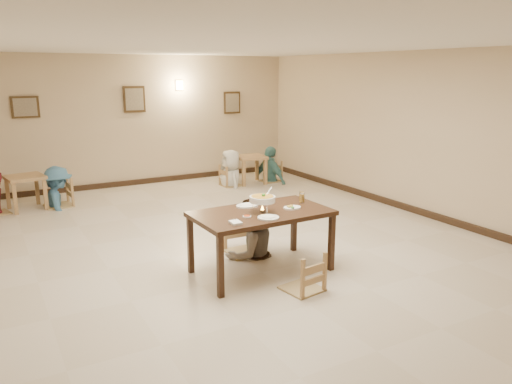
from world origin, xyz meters
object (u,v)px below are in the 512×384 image
bg_table_right (250,161)px  bg_chair_lr (56,180)px  bg_diner_c (231,150)px  chair_near (303,254)px  curry_warmer (262,199)px  main_diner (250,198)px  bg_diner_d (271,146)px  bg_diner_b (55,166)px  main_table (261,217)px  bg_table_left (25,182)px  bg_chair_rl (231,166)px  drink_glass (302,198)px  bg_chair_rr (270,162)px  chair_far (244,218)px

bg_table_right → bg_chair_lr: bg_chair_lr is taller
bg_table_right → bg_diner_c: 0.61m
chair_near → curry_warmer: size_ratio=2.50×
main_diner → bg_chair_lr: bearing=-71.9°
bg_table_right → bg_diner_d: size_ratio=0.43×
bg_diner_b → bg_chair_lr: bearing=24.2°
main_table → bg_diner_d: size_ratio=1.05×
main_diner → bg_diner_d: size_ratio=0.99×
bg_table_left → bg_chair_rl: bg_chair_rl is taller
chair_near → drink_glass: bearing=-131.7°
chair_near → bg_diner_d: (2.85, 5.55, 0.39)m
bg_chair_lr → bg_diner_c: (3.83, -0.01, 0.31)m
drink_glass → bg_table_left: 5.76m
bg_table_right → main_table: bearing=-117.0°
drink_glass → bg_chair_rr: 5.20m
chair_near → bg_chair_rr: 6.24m
bg_table_left → bg_table_right: 4.91m
chair_near → bg_chair_lr: (-2.03, 5.62, 0.07)m
chair_near → bg_table_right: (2.33, 5.60, 0.07)m
chair_near → drink_glass: 1.14m
curry_warmer → bg_diner_d: bearing=58.1°
drink_glass → bg_chair_rr: (2.27, 4.66, -0.43)m
bg_chair_lr → chair_near: bearing=15.5°
bg_diner_b → bg_diner_c: size_ratio=0.95×
bg_chair_lr → bg_diner_b: bearing=22.2°
chair_near → bg_diner_d: 6.25m
bg_diner_d → bg_table_left: bearing=76.7°
bg_table_left → bg_diner_c: (4.39, -0.07, 0.31)m
bg_chair_rr → bg_diner_c: (-1.05, 0.06, 0.37)m
drink_glass → bg_table_left: bearing=123.4°
bg_table_right → bg_diner_b: (-4.35, 0.01, 0.27)m
bg_diner_c → bg_chair_lr: bearing=-82.9°
bg_chair_rr → curry_warmer: bearing=-40.0°
drink_glass → main_diner: bearing=138.4°
bg_chair_rl → bg_diner_b: bearing=88.2°
bg_table_right → bg_diner_c: bg_diner_c is taller
chair_far → bg_chair_lr: (-2.01, 4.14, 0.00)m
chair_near → chair_far: bearing=-97.7°
main_diner → bg_chair_rr: 5.05m
drink_glass → bg_chair_lr: bg_chair_lr is taller
chair_near → bg_table_right: 6.07m
main_table → drink_glass: bearing=8.5°
bg_diner_b → bg_diner_c: bearing=-92.6°
chair_far → bg_table_right: (2.35, 4.13, 0.00)m
bg_table_left → bg_chair_lr: bg_chair_lr is taller
bg_diner_c → bg_diner_d: (1.05, -0.06, 0.01)m
main_table → bg_chair_rr: size_ratio=1.90×
curry_warmer → drink_glass: bearing=13.4°
bg_table_right → bg_chair_rl: bg_chair_rl is taller
curry_warmer → bg_chair_rl: curry_warmer is taller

